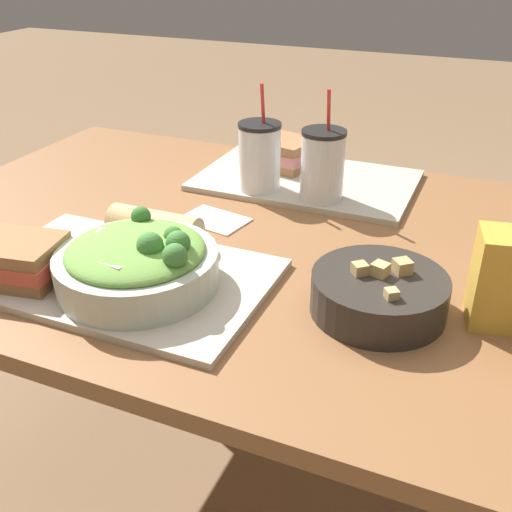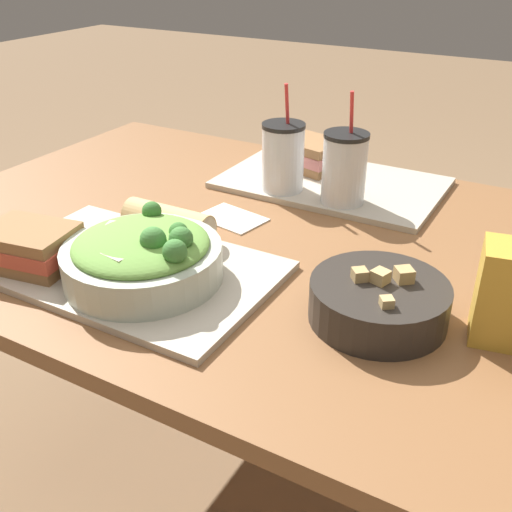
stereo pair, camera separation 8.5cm
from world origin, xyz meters
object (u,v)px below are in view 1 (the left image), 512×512
(baguette_near, at_px, (156,227))
(drink_cup_dark, at_px, (260,158))
(sandwich_far, at_px, (284,153))
(napkin_folded, at_px, (214,220))
(soup_bowl, at_px, (379,293))
(sandwich_near, at_px, (16,259))
(drink_cup_red, at_px, (322,167))
(salad_bowl, at_px, (138,262))

(baguette_near, xyz_separation_m, drink_cup_dark, (0.07, 0.30, 0.04))
(sandwich_far, distance_m, napkin_folded, 0.31)
(soup_bowl, distance_m, sandwich_near, 0.55)
(drink_cup_dark, relative_size, napkin_folded, 1.61)
(baguette_near, relative_size, drink_cup_dark, 0.75)
(drink_cup_dark, bearing_deg, drink_cup_red, 0.00)
(salad_bowl, height_order, sandwich_far, salad_bowl)
(baguette_near, height_order, sandwich_far, sandwich_far)
(salad_bowl, distance_m, drink_cup_dark, 0.43)
(soup_bowl, bearing_deg, drink_cup_dark, 133.96)
(napkin_folded, bearing_deg, drink_cup_red, 44.15)
(sandwich_near, bearing_deg, baguette_near, 44.57)
(soup_bowl, relative_size, napkin_folded, 1.43)
(sandwich_near, xyz_separation_m, sandwich_far, (0.20, 0.63, 0.00))
(drink_cup_dark, height_order, napkin_folded, drink_cup_dark)
(baguette_near, distance_m, napkin_folded, 0.15)
(salad_bowl, relative_size, baguette_near, 1.49)
(napkin_folded, bearing_deg, baguette_near, -105.78)
(salad_bowl, xyz_separation_m, napkin_folded, (-0.01, 0.27, -0.05))
(baguette_near, bearing_deg, drink_cup_red, -34.37)
(baguette_near, bearing_deg, salad_bowl, -159.42)
(salad_bowl, xyz_separation_m, drink_cup_red, (0.15, 0.43, 0.03))
(drink_cup_dark, xyz_separation_m, drink_cup_red, (0.13, 0.00, 0.00))
(soup_bowl, distance_m, sandwich_far, 0.59)
(sandwich_near, height_order, sandwich_far, same)
(sandwich_near, relative_size, baguette_near, 0.98)
(soup_bowl, relative_size, drink_cup_red, 0.89)
(napkin_folded, bearing_deg, salad_bowl, -87.77)
(sandwich_near, xyz_separation_m, drink_cup_dark, (0.20, 0.48, 0.03))
(drink_cup_dark, bearing_deg, salad_bowl, -92.27)
(salad_bowl, distance_m, napkin_folded, 0.28)
(sandwich_near, height_order, napkin_folded, sandwich_near)
(drink_cup_dark, bearing_deg, sandwich_far, 90.68)
(sandwich_far, relative_size, drink_cup_dark, 0.71)
(baguette_near, height_order, drink_cup_red, drink_cup_red)
(sandwich_far, xyz_separation_m, napkin_folded, (-0.03, -0.30, -0.04))
(baguette_near, relative_size, drink_cup_red, 0.75)
(sandwich_near, distance_m, baguette_near, 0.23)
(soup_bowl, xyz_separation_m, drink_cup_dark, (-0.33, 0.34, 0.05))
(drink_cup_red, distance_m, napkin_folded, 0.24)
(drink_cup_red, bearing_deg, napkin_folded, -135.85)
(sandwich_near, height_order, baguette_near, sandwich_near)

